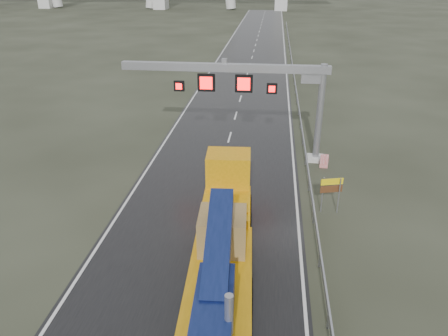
# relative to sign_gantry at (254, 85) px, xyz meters

# --- Properties ---
(ground) EXTENTS (400.00, 400.00, 0.00)m
(ground) POSITION_rel_sign_gantry_xyz_m (-2.10, -17.99, -5.61)
(ground) COLOR #292B1E
(ground) RESTS_ON ground
(road) EXTENTS (11.00, 200.00, 0.02)m
(road) POSITION_rel_sign_gantry_xyz_m (-2.10, 22.01, -5.60)
(road) COLOR black
(road) RESTS_ON ground
(guardrail) EXTENTS (0.20, 140.00, 1.40)m
(guardrail) POSITION_rel_sign_gantry_xyz_m (4.00, 12.01, -4.91)
(guardrail) COLOR #919399
(guardrail) RESTS_ON ground
(sign_gantry) EXTENTS (14.90, 1.20, 7.42)m
(sign_gantry) POSITION_rel_sign_gantry_xyz_m (0.00, 0.00, 0.00)
(sign_gantry) COLOR silver
(sign_gantry) RESTS_ON ground
(heavy_haul_truck) EXTENTS (3.74, 19.07, 4.45)m
(heavy_haul_truck) POSITION_rel_sign_gantry_xyz_m (-0.62, -14.80, -3.89)
(heavy_haul_truck) COLOR orange
(heavy_haul_truck) RESTS_ON ground
(exit_sign_pair) EXTENTS (1.30, 0.39, 2.27)m
(exit_sign_pair) POSITION_rel_sign_gantry_xyz_m (5.00, -7.70, -4.02)
(exit_sign_pair) COLOR #919299
(exit_sign_pair) RESTS_ON ground
(striped_barrier) EXTENTS (0.59, 0.34, 0.97)m
(striped_barrier) POSITION_rel_sign_gantry_xyz_m (5.29, -1.25, -5.13)
(striped_barrier) COLOR red
(striped_barrier) RESTS_ON ground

